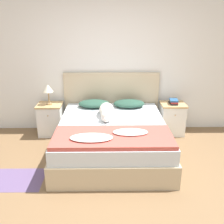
# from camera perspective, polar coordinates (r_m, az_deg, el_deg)

# --- Properties ---
(ground_plane) EXTENTS (16.00, 16.00, 0.00)m
(ground_plane) POSITION_cam_1_polar(r_m,az_deg,el_deg) (3.46, -1.27, -17.33)
(ground_plane) COLOR brown
(wall_back) EXTENTS (9.00, 0.06, 2.55)m
(wall_back) POSITION_cam_1_polar(r_m,az_deg,el_deg) (4.95, -1.21, 10.41)
(wall_back) COLOR white
(wall_back) RESTS_ON ground_plane
(bed) EXTENTS (1.71, 1.99, 0.55)m
(bed) POSITION_cam_1_polar(r_m,az_deg,el_deg) (4.21, 0.04, -5.76)
(bed) COLOR #C6B28E
(bed) RESTS_ON ground_plane
(headboard) EXTENTS (1.79, 0.06, 1.13)m
(headboard) POSITION_cam_1_polar(r_m,az_deg,el_deg) (5.04, -0.13, 2.54)
(headboard) COLOR #C6B28E
(headboard) RESTS_ON ground_plane
(nightstand_left) EXTENTS (0.45, 0.42, 0.60)m
(nightstand_left) POSITION_cam_1_polar(r_m,az_deg,el_deg) (5.03, -13.19, -1.53)
(nightstand_left) COLOR white
(nightstand_left) RESTS_ON ground_plane
(nightstand_right) EXTENTS (0.45, 0.42, 0.60)m
(nightstand_right) POSITION_cam_1_polar(r_m,az_deg,el_deg) (5.05, 12.94, -1.40)
(nightstand_right) COLOR white
(nightstand_right) RESTS_ON ground_plane
(pillow_left) EXTENTS (0.57, 0.38, 0.13)m
(pillow_left) POSITION_cam_1_polar(r_m,az_deg,el_deg) (4.79, -3.92, 1.84)
(pillow_left) COLOR #284C3D
(pillow_left) RESTS_ON bed
(pillow_right) EXTENTS (0.57, 0.38, 0.13)m
(pillow_right) POSITION_cam_1_polar(r_m,az_deg,el_deg) (4.80, 3.73, 1.87)
(pillow_right) COLOR #284C3D
(pillow_right) RESTS_ON bed
(quilt) EXTENTS (1.61, 0.70, 0.10)m
(quilt) POSITION_cam_1_polar(r_m,az_deg,el_deg) (3.54, -0.03, -5.43)
(quilt) COLOR #BC4C42
(quilt) RESTS_ON bed
(dog) EXTENTS (0.24, 0.77, 0.19)m
(dog) POSITION_cam_1_polar(r_m,az_deg,el_deg) (4.32, -1.23, 0.21)
(dog) COLOR silver
(dog) RESTS_ON bed
(book_stack) EXTENTS (0.16, 0.22, 0.08)m
(book_stack) POSITION_cam_1_polar(r_m,az_deg,el_deg) (4.93, 13.27, 2.21)
(book_stack) COLOR #232328
(book_stack) RESTS_ON nightstand_right
(table_lamp) EXTENTS (0.18, 0.18, 0.37)m
(table_lamp) POSITION_cam_1_polar(r_m,az_deg,el_deg) (4.84, -13.75, 4.85)
(table_lamp) COLOR #9E7A4C
(table_lamp) RESTS_ON nightstand_left
(rug) EXTENTS (1.11, 0.56, 0.00)m
(rug) POSITION_cam_1_polar(r_m,az_deg,el_deg) (3.99, -22.66, -13.45)
(rug) COLOR #604C75
(rug) RESTS_ON ground_plane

